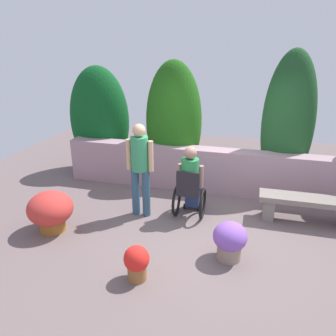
{
  "coord_description": "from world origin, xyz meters",
  "views": [
    {
      "loc": [
        0.53,
        -4.88,
        3.0
      ],
      "look_at": [
        -0.9,
        0.49,
        0.85
      ],
      "focal_mm": 35.46,
      "sensor_mm": 36.0,
      "label": 1
    }
  ],
  "objects_px": {
    "person_standing_companion": "(140,164)",
    "flower_pot_red_accent": "(51,210)",
    "stone_bench": "(309,206)",
    "flower_pot_terracotta_by_wall": "(230,240)",
    "person_in_wheelchair": "(190,184)",
    "flower_pot_purple_near": "(137,262)"
  },
  "relations": [
    {
      "from": "person_in_wheelchair",
      "to": "flower_pot_terracotta_by_wall",
      "type": "height_order",
      "value": "person_in_wheelchair"
    },
    {
      "from": "person_in_wheelchair",
      "to": "flower_pot_purple_near",
      "type": "height_order",
      "value": "person_in_wheelchair"
    },
    {
      "from": "flower_pot_terracotta_by_wall",
      "to": "flower_pot_red_accent",
      "type": "bearing_deg",
      "value": 179.77
    },
    {
      "from": "flower_pot_terracotta_by_wall",
      "to": "flower_pot_red_accent",
      "type": "xyz_separation_m",
      "value": [
        -2.93,
        0.01,
        0.06
      ]
    },
    {
      "from": "flower_pot_terracotta_by_wall",
      "to": "person_standing_companion",
      "type": "bearing_deg",
      "value": 151.31
    },
    {
      "from": "person_standing_companion",
      "to": "flower_pot_purple_near",
      "type": "relative_size",
      "value": 3.39
    },
    {
      "from": "stone_bench",
      "to": "flower_pot_red_accent",
      "type": "distance_m",
      "value": 4.38
    },
    {
      "from": "person_standing_companion",
      "to": "flower_pot_red_accent",
      "type": "height_order",
      "value": "person_standing_companion"
    },
    {
      "from": "person_in_wheelchair",
      "to": "flower_pot_terracotta_by_wall",
      "type": "relative_size",
      "value": 2.29
    },
    {
      "from": "stone_bench",
      "to": "flower_pot_terracotta_by_wall",
      "type": "xyz_separation_m",
      "value": [
        -1.22,
        -1.39,
        -0.01
      ]
    },
    {
      "from": "flower_pot_purple_near",
      "to": "flower_pot_red_accent",
      "type": "relative_size",
      "value": 0.67
    },
    {
      "from": "flower_pot_red_accent",
      "to": "stone_bench",
      "type": "bearing_deg",
      "value": 18.32
    },
    {
      "from": "person_standing_companion",
      "to": "flower_pot_purple_near",
      "type": "bearing_deg",
      "value": -69.87
    },
    {
      "from": "person_standing_companion",
      "to": "flower_pot_red_accent",
      "type": "distance_m",
      "value": 1.66
    },
    {
      "from": "person_in_wheelchair",
      "to": "person_standing_companion",
      "type": "bearing_deg",
      "value": -171.88
    },
    {
      "from": "person_in_wheelchair",
      "to": "flower_pot_red_accent",
      "type": "bearing_deg",
      "value": -157.49
    },
    {
      "from": "stone_bench",
      "to": "person_in_wheelchair",
      "type": "distance_m",
      "value": 2.08
    },
    {
      "from": "stone_bench",
      "to": "person_standing_companion",
      "type": "height_order",
      "value": "person_standing_companion"
    },
    {
      "from": "stone_bench",
      "to": "flower_pot_purple_near",
      "type": "height_order",
      "value": "flower_pot_purple_near"
    },
    {
      "from": "person_standing_companion",
      "to": "flower_pot_purple_near",
      "type": "height_order",
      "value": "person_standing_companion"
    },
    {
      "from": "flower_pot_purple_near",
      "to": "flower_pot_terracotta_by_wall",
      "type": "xyz_separation_m",
      "value": [
        1.14,
        0.77,
        0.04
      ]
    },
    {
      "from": "flower_pot_terracotta_by_wall",
      "to": "stone_bench",
      "type": "bearing_deg",
      "value": 48.59
    }
  ]
}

